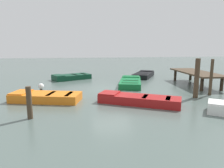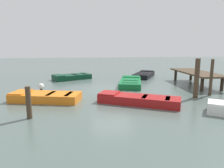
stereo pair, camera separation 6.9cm
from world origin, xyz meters
TOP-DOWN VIEW (x-y plane):
  - ground_plane at (0.00, 0.00)m, footprint 80.00×80.00m
  - dock_segment at (-0.67, 6.17)m, footprint 5.18×2.12m
  - rowboat_orange at (2.32, -3.74)m, footprint 2.14×3.62m
  - rowboat_red at (3.52, 0.74)m, footprint 2.77×3.91m
  - rowboat_black at (-4.92, 3.65)m, footprint 3.58×2.82m
  - rowboat_dark_green at (-4.54, -2.77)m, footprint 2.63×3.35m
  - rowboat_green at (-1.23, 1.52)m, footprint 3.94×2.35m
  - mooring_piling_far_left at (4.89, -3.89)m, footprint 0.20×0.20m
  - mooring_piling_near_left at (2.38, 5.26)m, footprint 0.17×0.17m
  - mooring_piling_mid_left at (2.81, 4.13)m, footprint 0.25×0.25m
  - marker_buoy at (-0.19, -4.43)m, footprint 0.36×0.36m

SIDE VIEW (x-z plane):
  - ground_plane at x=0.00m, z-range 0.00..0.00m
  - rowboat_red at x=3.52m, z-range -0.01..0.45m
  - rowboat_green at x=-1.23m, z-range -0.01..0.45m
  - rowboat_orange at x=2.32m, z-range -0.01..0.45m
  - rowboat_black at x=-4.92m, z-range -0.01..0.45m
  - rowboat_dark_green at x=-4.54m, z-range -0.01..0.45m
  - marker_buoy at x=-0.19m, z-range 0.05..0.53m
  - mooring_piling_far_left at x=4.89m, z-range 0.00..1.25m
  - dock_segment at x=-0.67m, z-range 0.37..1.32m
  - mooring_piling_near_left at x=2.38m, z-range 0.00..2.04m
  - mooring_piling_mid_left at x=2.81m, z-range 0.00..2.11m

